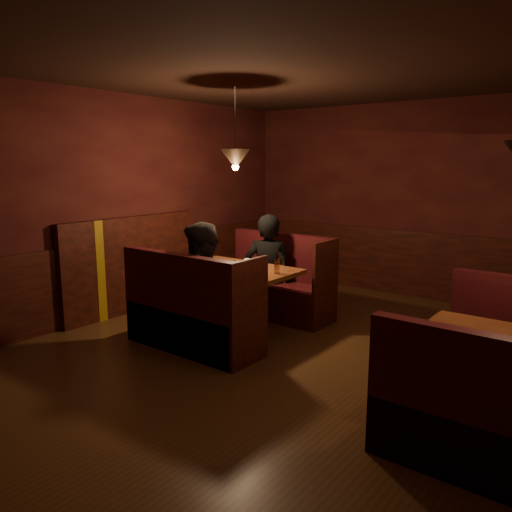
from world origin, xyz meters
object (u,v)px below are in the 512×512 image
Objects in this scene: main_table at (237,282)px; second_bench_near at (484,431)px; second_table at (508,362)px; diner_b at (202,270)px; main_bench_far at (278,289)px; diner_a at (268,253)px; main_bench_near at (190,319)px.

second_bench_near is at bearing -22.14° from main_table.
diner_b reaches higher than second_table.
second_bench_near is at bearing -33.99° from main_bench_far.
second_bench_near is at bearing -87.80° from second_table.
main_table is at bearing 157.86° from second_bench_near.
main_bench_far reaches higher than main_table.
diner_b reaches higher than second_bench_near.
main_table is at bearing 69.43° from diner_a.
main_bench_far is at bearing -126.88° from diner_a.
main_bench_far is 1.56m from diner_b.
main_table is 0.86m from main_bench_far.
diner_b is at bearing -88.47° from main_bench_far.
diner_a is 1.31m from diner_b.
main_bench_far is at bearing 88.86° from main_table.
second_table is 3.04m from diner_b.
diner_b is at bearing -85.13° from main_table.
main_bench_far is at bearing 105.72° from diner_b.
main_bench_far is 1.13× the size of second_bench_near.
main_table is at bearing 170.77° from second_table.
main_table is 3.36m from second_bench_near.
main_bench_near is at bearing 171.85° from second_bench_near.
diner_b is (0.08, -1.31, 0.01)m from diner_a.
main_bench_near is (0.02, -0.82, -0.25)m from main_table.
second_bench_near is 0.82× the size of diner_a.
main_bench_near is 0.92× the size of diner_b.
main_bench_far is 1.00× the size of main_bench_near.
main_bench_far is at bearing 90.00° from main_bench_near.
diner_a is at bearing 91.59° from main_bench_near.
main_table is 0.91× the size of main_bench_far.
main_table is at bearing 109.07° from diner_b.
main_bench_near is 0.55m from diner_b.
main_table is 1.02× the size of second_bench_near.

